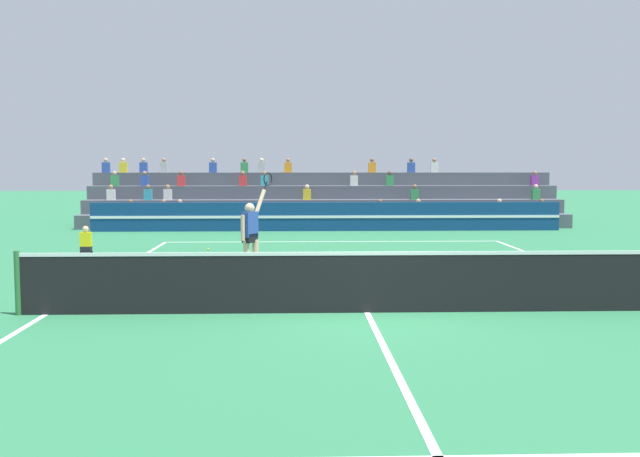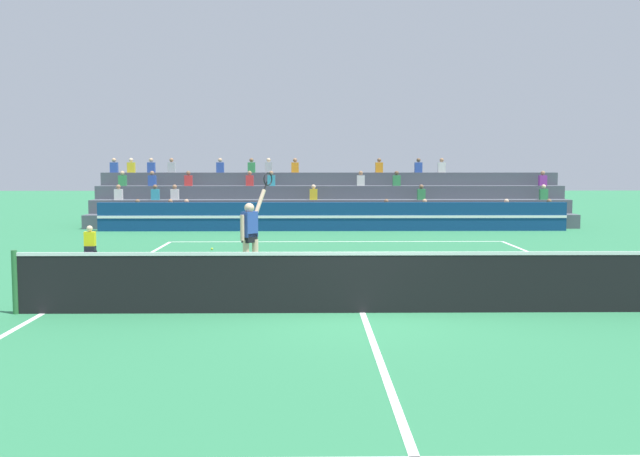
% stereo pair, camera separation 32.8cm
% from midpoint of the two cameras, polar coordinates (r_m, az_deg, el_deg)
% --- Properties ---
extents(ground_plane, '(120.00, 120.00, 0.00)m').
position_cam_midpoint_polar(ground_plane, '(13.02, 3.98, -6.43)').
color(ground_plane, '#2D7A4C').
extents(court_lines, '(11.10, 23.90, 0.01)m').
position_cam_midpoint_polar(court_lines, '(13.01, 3.98, -6.41)').
color(court_lines, white).
rests_on(court_lines, ground).
extents(tennis_net, '(12.00, 0.10, 1.10)m').
position_cam_midpoint_polar(tennis_net, '(12.92, 3.99, -4.06)').
color(tennis_net, '#2D6B38').
rests_on(tennis_net, ground).
extents(sponsor_banner_wall, '(18.00, 0.26, 1.10)m').
position_cam_midpoint_polar(sponsor_banner_wall, '(28.74, 1.32, 0.91)').
color(sponsor_banner_wall, navy).
rests_on(sponsor_banner_wall, ground).
extents(bleacher_stand, '(19.75, 3.80, 2.83)m').
position_cam_midpoint_polar(bleacher_stand, '(31.89, 1.06, 1.82)').
color(bleacher_stand, '#4C515B').
rests_on(bleacher_stand, ground).
extents(ball_kid_courtside, '(0.30, 0.36, 0.84)m').
position_cam_midpoint_polar(ball_kid_courtside, '(21.93, -16.71, -1.12)').
color(ball_kid_courtside, black).
rests_on(ball_kid_courtside, ground).
extents(tennis_player, '(0.77, 0.95, 2.43)m').
position_cam_midpoint_polar(tennis_player, '(16.55, -4.76, -0.55)').
color(tennis_player, beige).
rests_on(tennis_player, ground).
extents(tennis_ball, '(0.07, 0.07, 0.07)m').
position_cam_midpoint_polar(tennis_ball, '(22.57, -7.82, -1.55)').
color(tennis_ball, '#C6DB33').
rests_on(tennis_ball, ground).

